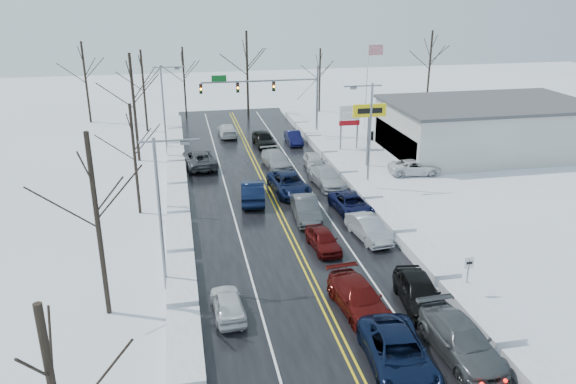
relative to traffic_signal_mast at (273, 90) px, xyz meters
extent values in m
plane|color=white|center=(-3.45, -27.99, -5.48)|extent=(160.00, 160.00, 0.00)
cube|color=black|center=(-3.45, -25.99, -5.47)|extent=(14.00, 84.00, 0.01)
cube|color=silver|center=(-11.05, -25.99, -5.48)|extent=(1.70, 72.00, 0.76)
cube|color=silver|center=(4.15, -25.99, -5.48)|extent=(1.70, 72.00, 0.76)
cylinder|color=slate|center=(5.05, 0.01, -1.48)|extent=(0.24, 0.24, 8.00)
cylinder|color=slate|center=(-1.45, 0.01, 1.02)|extent=(13.00, 0.18, 0.18)
cylinder|color=slate|center=(3.85, 0.01, -0.08)|extent=(2.33, 0.10, 2.33)
cube|color=#0C591E|center=(-5.95, 0.01, 1.42)|extent=(1.60, 0.08, 0.70)
cube|color=black|center=(0.05, 0.01, 0.37)|extent=(0.32, 0.25, 1.05)
sphere|color=#3F0705|center=(0.05, -0.15, 0.67)|extent=(0.20, 0.20, 0.20)
sphere|color=orange|center=(0.05, -0.15, 0.37)|extent=(0.22, 0.22, 0.22)
sphere|color=black|center=(0.05, -0.15, 0.07)|extent=(0.20, 0.20, 0.20)
cube|color=black|center=(-3.95, 0.01, 0.37)|extent=(0.32, 0.25, 1.05)
sphere|color=#3F0705|center=(-3.95, -0.15, 0.67)|extent=(0.20, 0.20, 0.20)
sphere|color=orange|center=(-3.95, -0.15, 0.37)|extent=(0.22, 0.22, 0.22)
sphere|color=black|center=(-3.95, -0.15, 0.07)|extent=(0.20, 0.20, 0.20)
cube|color=black|center=(-7.95, 0.01, 0.37)|extent=(0.32, 0.25, 1.05)
sphere|color=#3F0705|center=(-7.95, -0.15, 0.67)|extent=(0.20, 0.20, 0.20)
sphere|color=orange|center=(-7.95, -0.15, 0.37)|extent=(0.22, 0.22, 0.22)
sphere|color=black|center=(-7.95, -0.15, 0.07)|extent=(0.20, 0.20, 0.20)
cylinder|color=slate|center=(7.05, -11.99, -2.68)|extent=(0.20, 0.20, 5.60)
cube|color=yellow|center=(7.05, -11.99, -0.08)|extent=(3.20, 0.30, 1.20)
cube|color=black|center=(7.05, -12.16, -0.08)|extent=(2.40, 0.04, 0.50)
cylinder|color=slate|center=(6.15, -5.99, -3.48)|extent=(0.16, 0.16, 4.00)
cylinder|color=slate|center=(7.95, -5.99, -3.48)|extent=(0.16, 0.16, 4.00)
cube|color=white|center=(7.05, -5.99, -1.18)|extent=(2.20, 0.22, 0.70)
cube|color=white|center=(7.05, -5.99, -1.98)|extent=(2.20, 0.22, 0.70)
cube|color=#A20C14|center=(7.05, -5.99, -2.68)|extent=(2.20, 0.22, 0.50)
cylinder|color=slate|center=(4.75, -35.99, -4.38)|extent=(0.08, 0.08, 2.20)
cube|color=white|center=(4.75, -35.99, -3.48)|extent=(0.55, 0.05, 0.70)
cube|color=black|center=(4.75, -36.03, -3.48)|extent=(0.35, 0.02, 0.15)
cylinder|color=silver|center=(11.55, 2.01, -0.48)|extent=(0.14, 0.14, 10.00)
cube|color=#BBBCB7|center=(20.55, -9.99, -2.98)|extent=(20.00, 12.00, 5.00)
cube|color=#262628|center=(10.60, -9.99, -3.88)|extent=(0.10, 11.00, 2.80)
cube|color=#3F3F42|center=(20.55, -9.99, -0.33)|extent=(20.40, 12.40, 0.30)
cylinder|color=slate|center=(5.05, -17.99, -0.98)|extent=(0.18, 0.18, 9.00)
cylinder|color=slate|center=(4.25, -17.99, 3.32)|extent=(3.20, 0.12, 0.12)
cube|color=slate|center=(3.45, -17.99, 3.17)|extent=(0.50, 0.25, 0.18)
cylinder|color=slate|center=(-11.95, -31.99, -0.98)|extent=(0.18, 0.18, 9.00)
cylinder|color=slate|center=(-11.15, -31.99, 3.32)|extent=(3.20, 0.12, 0.12)
cube|color=slate|center=(-10.35, -31.99, 3.17)|extent=(0.50, 0.25, 0.18)
cylinder|color=slate|center=(-11.95, -3.99, -0.98)|extent=(0.18, 0.18, 9.00)
cylinder|color=slate|center=(-11.15, -3.99, 3.32)|extent=(3.20, 0.12, 0.12)
cube|color=slate|center=(-10.35, -3.99, 3.17)|extent=(0.50, 0.25, 0.18)
cylinder|color=#2D231C|center=(-14.95, -33.99, -0.48)|extent=(0.27, 0.27, 10.00)
cylinder|color=#2D231C|center=(-13.95, -19.99, -1.23)|extent=(0.23, 0.23, 8.50)
cylinder|color=#2D231C|center=(-14.65, -5.99, -0.23)|extent=(0.28, 0.28, 10.50)
cylinder|color=#2D231C|center=(-14.25, 6.01, -0.73)|extent=(0.25, 0.25, 9.50)
cylinder|color=#2D231C|center=(-21.45, 12.01, -0.48)|extent=(0.27, 0.27, 10.00)
cylinder|color=#2D231C|center=(-9.45, 13.01, -0.98)|extent=(0.24, 0.24, 9.00)
cylinder|color=#2D231C|center=(-1.45, 11.01, 0.02)|extent=(0.29, 0.29, 11.00)
cylinder|color=#2D231C|center=(8.55, 12.51, -1.23)|extent=(0.23, 0.23, 8.50)
cylinder|color=#2D231C|center=(24.55, 13.01, -0.23)|extent=(0.28, 0.28, 10.50)
imported|color=black|center=(-1.53, -41.48, -5.48)|extent=(3.23, 6.13, 1.64)
imported|color=#4B0C0A|center=(-1.77, -36.42, -5.48)|extent=(2.67, 5.56, 1.56)
imported|color=#450909|center=(-1.72, -28.81, -5.48)|extent=(1.91, 4.14, 1.37)
imported|color=#3B3E40|center=(-1.70, -23.64, -5.48)|extent=(2.00, 5.03, 1.63)
imported|color=black|center=(-1.84, -17.88, -5.48)|extent=(3.17, 6.04, 1.62)
imported|color=#929599|center=(-1.66, -10.77, -5.48)|extent=(2.64, 5.37, 1.50)
imported|color=black|center=(-1.67, -3.28, -5.48)|extent=(2.29, 4.96, 1.64)
imported|color=#464A4C|center=(1.74, -41.12, -5.48)|extent=(2.64, 5.88, 1.68)
imported|color=black|center=(1.61, -36.57, -5.48)|extent=(2.63, 5.21, 1.70)
imported|color=#9B9DA2|center=(1.75, -27.83, -5.48)|extent=(2.19, 4.78, 1.52)
imported|color=black|center=(1.98, -23.15, -5.48)|extent=(2.70, 5.24, 1.41)
imported|color=#A7AAAF|center=(1.75, -16.85, -5.48)|extent=(2.68, 5.59, 1.57)
imported|color=silver|center=(1.76, -12.01, -5.48)|extent=(2.15, 4.43, 1.46)
imported|color=black|center=(1.71, -2.95, -5.48)|extent=(1.50, 4.21, 1.38)
imported|color=black|center=(-5.11, -19.23, -5.48)|extent=(2.37, 5.39, 1.72)
imported|color=#3F4144|center=(-8.84, -9.22, -5.48)|extent=(3.35, 6.15, 1.63)
imported|color=silver|center=(-5.10, 1.74, -5.48)|extent=(2.04, 4.93, 1.42)
imported|color=silver|center=(-8.68, -35.44, -5.48)|extent=(1.79, 4.09, 1.37)
imported|color=white|center=(10.53, -15.39, -5.48)|extent=(5.05, 2.76, 1.34)
imported|color=black|center=(13.53, -11.68, -5.48)|extent=(2.98, 5.82, 1.62)
imported|color=black|center=(11.63, -4.64, -5.48)|extent=(2.47, 5.09, 1.67)
camera|label=1|loc=(-10.63, -61.31, 11.15)|focal=35.00mm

